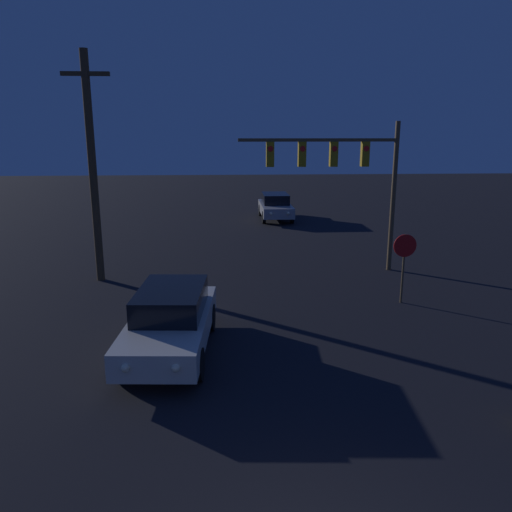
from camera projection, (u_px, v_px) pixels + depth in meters
car_near at (171, 319)px, 12.04m from camera, size 2.11×4.76×1.56m
car_far at (275, 206)px, 30.73m from camera, size 1.86×4.68×1.56m
traffic_signal_mast at (343, 167)px, 18.44m from camera, size 5.95×0.30×5.63m
stop_sign at (404, 255)px, 15.35m from camera, size 0.71×0.07×2.20m
utility_pole at (92, 166)px, 17.18m from camera, size 1.59×0.28×7.89m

